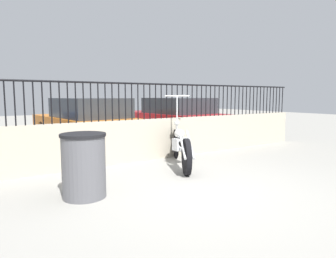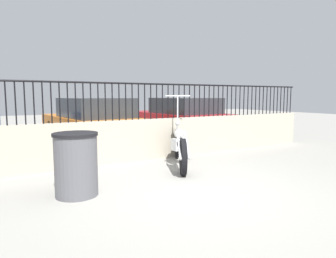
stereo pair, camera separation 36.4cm
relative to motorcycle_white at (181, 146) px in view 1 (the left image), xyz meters
name	(u,v)px [view 1 (the left image)]	position (x,y,z in m)	size (l,w,h in m)	color
ground_plane	(200,190)	(-0.67, -1.36, -0.41)	(40.00, 40.00, 0.00)	gray
low_wall	(129,141)	(-0.67, 0.93, 0.03)	(10.50, 0.18, 0.88)	#B2A893
fence_railing	(129,96)	(-0.67, 0.93, 0.97)	(10.50, 0.04, 0.78)	black
motorcycle_white	(181,146)	(0.00, 0.00, 0.00)	(1.10, 1.91, 1.41)	black
trash_bin	(84,165)	(-2.18, -0.71, 0.03)	(0.61, 0.61, 0.88)	#56565B
car_orange	(88,122)	(-0.70, 3.35, 0.25)	(2.08, 4.40, 1.33)	black
car_red	(176,117)	(2.46, 3.62, 0.25)	(2.08, 4.38, 1.32)	black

